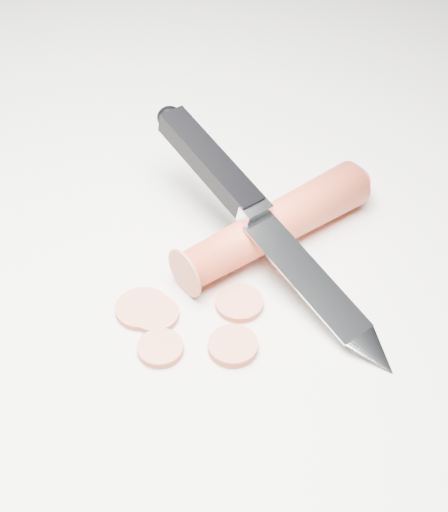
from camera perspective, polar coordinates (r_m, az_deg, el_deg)
The scene contains 8 objects.
ground at distance 0.58m, azimuth -0.59°, elevation -0.30°, with size 2.40×2.40×0.00m, color silver.
carrot at distance 0.58m, azimuth 4.09°, elevation 2.50°, with size 0.04×0.04×0.18m, color red.
carrot_slice_0 at distance 0.54m, azimuth -5.53°, elevation -4.67°, with size 0.04×0.04×0.01m, color #C46648.
carrot_slice_1 at distance 0.52m, azimuth 0.71°, elevation -7.22°, with size 0.04×0.04×0.01m, color #C46648.
carrot_slice_2 at distance 0.52m, azimuth -5.11°, elevation -7.37°, with size 0.03×0.03×0.01m, color #C46648.
carrot_slice_3 at distance 0.54m, azimuth -6.54°, elevation -4.21°, with size 0.04×0.04×0.01m, color #C46648.
carrot_slice_4 at distance 0.54m, azimuth 1.23°, elevation -3.80°, with size 0.04×0.04×0.01m, color #C46648.
kitchen_knife at distance 0.55m, azimuth 3.54°, elevation 2.62°, with size 0.27×0.14×0.08m, color silver, non-canonical shape.
Camera 1 is at (0.20, -0.36, 0.40)m, focal length 50.00 mm.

